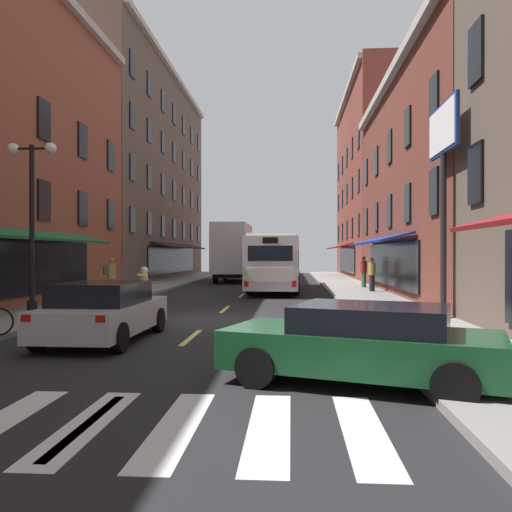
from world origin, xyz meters
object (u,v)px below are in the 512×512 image
sedan_near (363,343)px  sedan_mid (104,311)px  transit_bus (276,262)px  bicycle_near (98,295)px  pedestrian_far (372,274)px  motorcycle_rider (144,296)px  pedestrian_mid (364,271)px  box_truck (234,253)px  billboard_sign (444,156)px  pedestrian_near (111,277)px  street_lamp_twin (32,223)px

sedan_near → sedan_mid: size_ratio=1.06×
transit_bus → bicycle_near: transit_bus is taller
pedestrian_far → motorcycle_rider: bearing=-31.1°
pedestrian_mid → bicycle_near: bearing=3.8°
transit_bus → pedestrian_far: size_ratio=6.63×
box_truck → pedestrian_mid: bearing=-43.4°
billboard_sign → sedan_mid: (-9.01, -4.00, -4.30)m
sedan_mid → pedestrian_near: bearing=108.8°
bicycle_near → pedestrian_near: (-0.43, 2.63, 0.57)m
street_lamp_twin → billboard_sign: bearing=8.6°
bicycle_near → street_lamp_twin: (-0.05, -4.81, 2.45)m
transit_bus → sedan_mid: size_ratio=2.63×
sedan_mid → street_lamp_twin: street_lamp_twin is taller
bicycle_near → box_truck: bearing=81.1°
bicycle_near → billboard_sign: bearing=-14.2°
bicycle_near → pedestrian_far: bearing=35.1°
transit_bus → box_truck: box_truck is taller
billboard_sign → pedestrian_far: billboard_sign is taller
motorcycle_rider → billboard_sign: bearing=-1.2°
motorcycle_rider → pedestrian_mid: (8.86, 14.06, 0.36)m
transit_bus → pedestrian_mid: 5.16m
box_truck → bicycle_near: size_ratio=4.84×
pedestrian_near → billboard_sign: bearing=31.6°
motorcycle_rider → pedestrian_far: 14.01m
bicycle_near → pedestrian_far: pedestrian_far is taller
billboard_sign → motorcycle_rider: (-9.26, 0.19, -4.30)m
pedestrian_mid → street_lamp_twin: (-11.51, -16.05, 1.88)m
billboard_sign → transit_bus: size_ratio=0.56×
box_truck → street_lamp_twin: street_lamp_twin is taller
motorcycle_rider → street_lamp_twin: (-2.65, -2.00, 2.24)m
sedan_near → bicycle_near: sedan_near is taller
box_truck → street_lamp_twin: bearing=-97.2°
pedestrian_near → pedestrian_mid: 14.68m
box_truck → sedan_mid: size_ratio=1.90×
motorcycle_rider → pedestrian_near: size_ratio=1.18×
billboard_sign → pedestrian_far: (-0.42, 11.05, -3.98)m
sedan_mid → sedan_near: bearing=-33.3°
bicycle_near → transit_bus: bearing=58.1°
pedestrian_far → box_truck: bearing=-135.0°
box_truck → sedan_near: (5.40, -29.89, -1.51)m
billboard_sign → sedan_near: size_ratio=1.40×
transit_bus → sedan_mid: transit_bus is taller
pedestrian_far → street_lamp_twin: bearing=-33.7°
bicycle_near → street_lamp_twin: size_ratio=0.34×
motorcycle_rider → sedan_near: bearing=-53.5°
motorcycle_rider → pedestrian_near: pedestrian_near is taller
billboard_sign → street_lamp_twin: (-11.91, -1.81, -2.06)m
billboard_sign → street_lamp_twin: size_ratio=1.28×
sedan_near → sedan_mid: 6.65m
motorcycle_rider → pedestrian_mid: pedestrian_mid is taller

